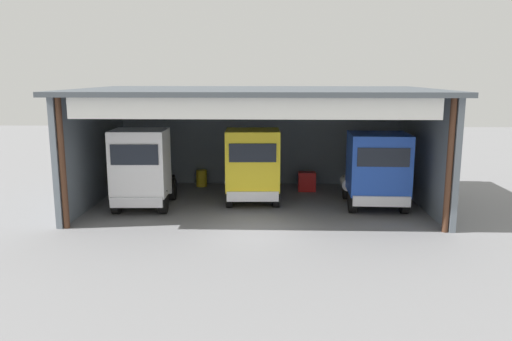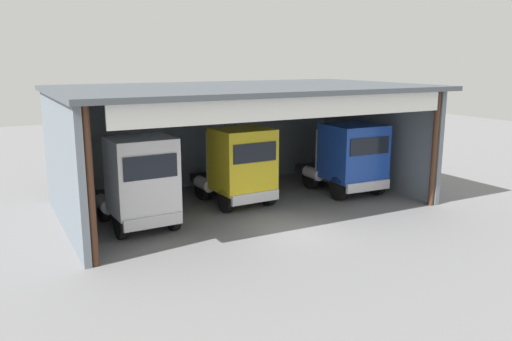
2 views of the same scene
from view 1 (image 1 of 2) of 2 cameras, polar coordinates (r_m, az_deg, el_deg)
ground_plane at (r=19.65m, az=-0.31°, el=-6.89°), size 80.00×80.00×0.00m
workshop_shed at (r=24.11m, az=0.18°, el=5.49°), size 15.92×9.56×5.36m
truck_white_left_bay at (r=22.93m, az=-12.82°, el=0.19°), size 2.63×5.09×3.64m
truck_yellow_yard_outside at (r=23.44m, az=-0.44°, el=0.60°), size 2.72×5.10×3.52m
truck_blue_center_left_bay at (r=23.15m, az=13.47°, el=0.18°), size 2.75×5.19×3.45m
oil_drum at (r=27.43m, az=-6.20°, el=-0.87°), size 0.58×0.58×0.89m
tool_cart at (r=26.28m, az=5.79°, el=-1.25°), size 0.90×0.60×1.00m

